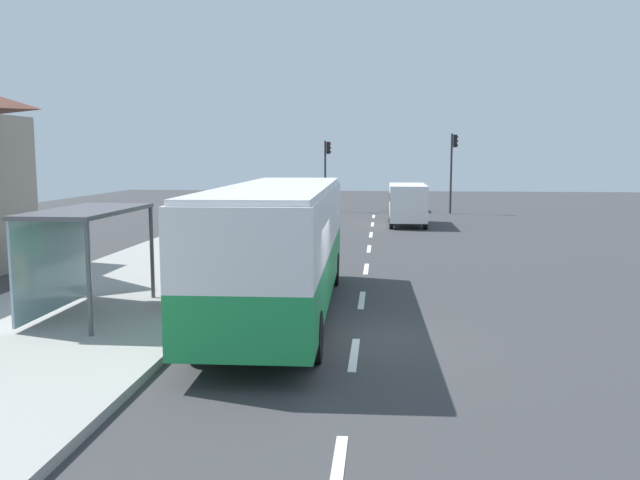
{
  "coord_description": "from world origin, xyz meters",
  "views": [
    {
      "loc": [
        0.76,
        -13.78,
        3.93
      ],
      "look_at": [
        -1.0,
        5.11,
        1.5
      ],
      "focal_mm": 37.29,
      "sensor_mm": 36.0,
      "label": 1
    }
  ],
  "objects_px": {
    "recycling_bin_blue": "(195,279)",
    "white_van": "(407,202)",
    "bus": "(280,241)",
    "traffic_light_far_side": "(327,165)",
    "bus_shelter": "(75,234)",
    "recycling_bin_yellow": "(202,274)",
    "recycling_bin_red": "(187,284)",
    "sedan_near": "(404,200)",
    "recycling_bin_orange": "(179,289)",
    "traffic_light_near_side": "(453,161)"
  },
  "relations": [
    {
      "from": "sedan_near",
      "to": "recycling_bin_yellow",
      "type": "height_order",
      "value": "sedan_near"
    },
    {
      "from": "bus",
      "to": "traffic_light_far_side",
      "type": "height_order",
      "value": "traffic_light_far_side"
    },
    {
      "from": "traffic_light_near_side",
      "to": "bus_shelter",
      "type": "distance_m",
      "value": 32.98
    },
    {
      "from": "bus",
      "to": "recycling_bin_red",
      "type": "distance_m",
      "value": 2.79
    },
    {
      "from": "recycling_bin_blue",
      "to": "recycling_bin_yellow",
      "type": "distance_m",
      "value": 0.7
    },
    {
      "from": "recycling_bin_yellow",
      "to": "traffic_light_far_side",
      "type": "distance_m",
      "value": 28.78
    },
    {
      "from": "sedan_near",
      "to": "traffic_light_near_side",
      "type": "xyz_separation_m",
      "value": [
        3.19,
        -1.41,
        2.76
      ]
    },
    {
      "from": "recycling_bin_orange",
      "to": "recycling_bin_yellow",
      "type": "xyz_separation_m",
      "value": [
        0.0,
        2.1,
        0.0
      ]
    },
    {
      "from": "bus",
      "to": "traffic_light_far_side",
      "type": "xyz_separation_m",
      "value": [
        -1.39,
        30.5,
        1.44
      ]
    },
    {
      "from": "bus",
      "to": "white_van",
      "type": "bearing_deg",
      "value": 79.76
    },
    {
      "from": "white_van",
      "to": "recycling_bin_yellow",
      "type": "height_order",
      "value": "white_van"
    },
    {
      "from": "traffic_light_near_side",
      "to": "bus_shelter",
      "type": "height_order",
      "value": "traffic_light_near_side"
    },
    {
      "from": "white_van",
      "to": "recycling_bin_orange",
      "type": "height_order",
      "value": "white_van"
    },
    {
      "from": "sedan_near",
      "to": "traffic_light_far_side",
      "type": "bearing_deg",
      "value": -173.53
    },
    {
      "from": "sedan_near",
      "to": "traffic_light_far_side",
      "type": "distance_m",
      "value": 5.98
    },
    {
      "from": "bus",
      "to": "traffic_light_near_side",
      "type": "xyz_separation_m",
      "value": [
        7.21,
        29.7,
        1.71
      ]
    },
    {
      "from": "traffic_light_far_side",
      "to": "white_van",
      "type": "bearing_deg",
      "value": -59.07
    },
    {
      "from": "bus",
      "to": "recycling_bin_orange",
      "type": "distance_m",
      "value": 2.77
    },
    {
      "from": "bus",
      "to": "traffic_light_far_side",
      "type": "distance_m",
      "value": 30.56
    },
    {
      "from": "recycling_bin_blue",
      "to": "sedan_near",
      "type": "bearing_deg",
      "value": 77.75
    },
    {
      "from": "sedan_near",
      "to": "traffic_light_near_side",
      "type": "height_order",
      "value": "traffic_light_near_side"
    },
    {
      "from": "recycling_bin_red",
      "to": "traffic_light_far_side",
      "type": "relative_size",
      "value": 0.19
    },
    {
      "from": "recycling_bin_red",
      "to": "bus_shelter",
      "type": "height_order",
      "value": "bus_shelter"
    },
    {
      "from": "bus",
      "to": "recycling_bin_blue",
      "type": "height_order",
      "value": "bus"
    },
    {
      "from": "white_van",
      "to": "recycling_bin_orange",
      "type": "bearing_deg",
      "value": -106.3
    },
    {
      "from": "recycling_bin_yellow",
      "to": "white_van",
      "type": "bearing_deg",
      "value": 72.08
    },
    {
      "from": "recycling_bin_orange",
      "to": "recycling_bin_yellow",
      "type": "height_order",
      "value": "same"
    },
    {
      "from": "recycling_bin_yellow",
      "to": "bus_shelter",
      "type": "height_order",
      "value": "bus_shelter"
    },
    {
      "from": "sedan_near",
      "to": "recycling_bin_red",
      "type": "bearing_deg",
      "value": -101.98
    },
    {
      "from": "white_van",
      "to": "bus_shelter",
      "type": "distance_m",
      "value": 24.27
    },
    {
      "from": "recycling_bin_orange",
      "to": "sedan_near",
      "type": "bearing_deg",
      "value": 78.28
    },
    {
      "from": "recycling_bin_red",
      "to": "recycling_bin_blue",
      "type": "bearing_deg",
      "value": 90.0
    },
    {
      "from": "recycling_bin_red",
      "to": "bus",
      "type": "bearing_deg",
      "value": -10.48
    },
    {
      "from": "recycling_bin_red",
      "to": "traffic_light_near_side",
      "type": "distance_m",
      "value": 30.94
    },
    {
      "from": "white_van",
      "to": "sedan_near",
      "type": "bearing_deg",
      "value": 89.39
    },
    {
      "from": "recycling_bin_blue",
      "to": "bus_shelter",
      "type": "relative_size",
      "value": 0.24
    },
    {
      "from": "recycling_bin_blue",
      "to": "white_van",
      "type": "bearing_deg",
      "value": 72.66
    },
    {
      "from": "sedan_near",
      "to": "bus_shelter",
      "type": "height_order",
      "value": "bus_shelter"
    },
    {
      "from": "recycling_bin_orange",
      "to": "traffic_light_far_side",
      "type": "xyz_separation_m",
      "value": [
        1.1,
        30.74,
        2.63
      ]
    },
    {
      "from": "traffic_light_far_side",
      "to": "bus_shelter",
      "type": "bearing_deg",
      "value": -96.0
    },
    {
      "from": "white_van",
      "to": "traffic_light_near_side",
      "type": "xyz_separation_m",
      "value": [
        3.3,
        8.04,
        2.21
      ]
    },
    {
      "from": "white_van",
      "to": "recycling_bin_red",
      "type": "distance_m",
      "value": 22.15
    },
    {
      "from": "sedan_near",
      "to": "traffic_light_far_side",
      "type": "xyz_separation_m",
      "value": [
        -5.4,
        -0.61,
        2.49
      ]
    },
    {
      "from": "recycling_bin_yellow",
      "to": "bus",
      "type": "bearing_deg",
      "value": -36.79
    },
    {
      "from": "white_van",
      "to": "recycling_bin_orange",
      "type": "distance_m",
      "value": 22.82
    },
    {
      "from": "recycling_bin_orange",
      "to": "recycling_bin_red",
      "type": "xyz_separation_m",
      "value": [
        0.0,
        0.7,
        0.0
      ]
    },
    {
      "from": "recycling_bin_yellow",
      "to": "traffic_light_far_side",
      "type": "bearing_deg",
      "value": 87.8
    },
    {
      "from": "bus",
      "to": "recycling_bin_red",
      "type": "relative_size",
      "value": 11.65
    },
    {
      "from": "sedan_near",
      "to": "bus_shelter",
      "type": "xyz_separation_m",
      "value": [
        -8.71,
        -32.13,
        1.31
      ]
    },
    {
      "from": "recycling_bin_blue",
      "to": "recycling_bin_red",
      "type": "bearing_deg",
      "value": -90.0
    }
  ]
}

